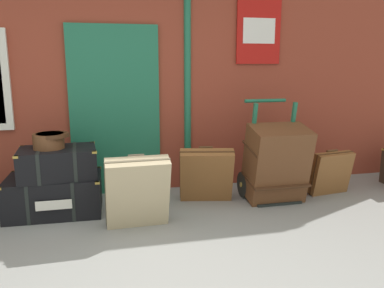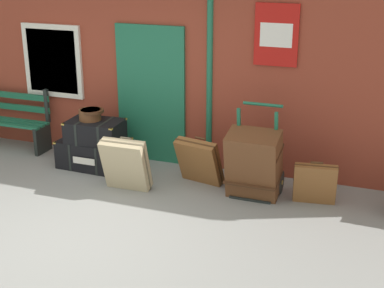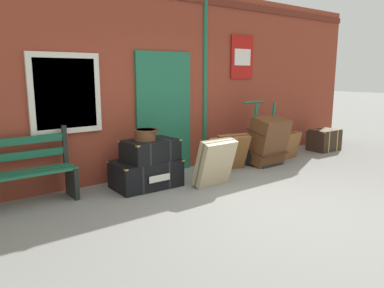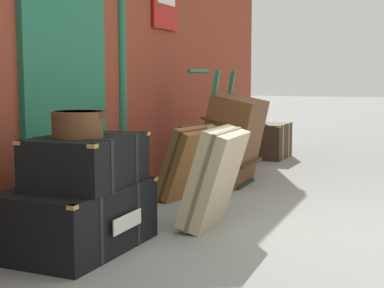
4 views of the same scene
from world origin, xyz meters
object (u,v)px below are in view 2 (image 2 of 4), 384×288
at_px(platform_bench, 5,120).
at_px(suitcase_tan, 315,184).
at_px(porters_trolley, 256,173).
at_px(suitcase_charcoal, 126,165).
at_px(steamer_trunk_middle, 95,131).
at_px(large_brown_trunk, 254,164).
at_px(steamer_trunk_base, 94,153).
at_px(suitcase_brown, 199,161).
at_px(round_hatbox, 90,114).

bearing_deg(platform_bench, suitcase_tan, -4.78).
height_order(porters_trolley, suitcase_tan, porters_trolley).
relative_size(suitcase_charcoal, suitcase_tan, 1.32).
height_order(steamer_trunk_middle, large_brown_trunk, large_brown_trunk).
distance_m(steamer_trunk_base, steamer_trunk_middle, 0.38).
relative_size(steamer_trunk_middle, suitcase_brown, 1.22).
height_order(steamer_trunk_middle, suitcase_brown, steamer_trunk_middle).
relative_size(steamer_trunk_base, porters_trolley, 0.85).
distance_m(round_hatbox, porters_trolley, 2.61).
xyz_separation_m(platform_bench, porters_trolley, (4.38, -0.35, -0.17)).
height_order(steamer_trunk_base, round_hatbox, round_hatbox).
bearing_deg(suitcase_charcoal, platform_bench, 161.28).
relative_size(steamer_trunk_middle, round_hatbox, 2.23).
xyz_separation_m(platform_bench, large_brown_trunk, (4.38, -0.52, 0.03)).
bearing_deg(porters_trolley, steamer_trunk_middle, 179.50).
distance_m(platform_bench, large_brown_trunk, 4.41).
relative_size(round_hatbox, large_brown_trunk, 0.40).
relative_size(large_brown_trunk, suitcase_brown, 1.39).
bearing_deg(porters_trolley, large_brown_trunk, -90.00).
bearing_deg(suitcase_charcoal, porters_trolley, 18.71).
bearing_deg(suitcase_tan, large_brown_trunk, -173.97).
bearing_deg(steamer_trunk_middle, porters_trolley, -0.50).
distance_m(round_hatbox, suitcase_brown, 1.80).
bearing_deg(steamer_trunk_base, platform_bench, 171.13).
bearing_deg(large_brown_trunk, platform_bench, 173.25).
bearing_deg(round_hatbox, large_brown_trunk, -4.70).
bearing_deg(suitcase_charcoal, round_hatbox, 145.08).
height_order(platform_bench, round_hatbox, platform_bench).
height_order(platform_bench, suitcase_tan, platform_bench).
height_order(steamer_trunk_base, suitcase_brown, suitcase_brown).
xyz_separation_m(steamer_trunk_base, suitcase_brown, (1.72, -0.08, 0.13)).
bearing_deg(round_hatbox, steamer_trunk_base, 66.05).
bearing_deg(suitcase_charcoal, suitcase_tan, 10.97).
bearing_deg(large_brown_trunk, suitcase_tan, 6.03).
bearing_deg(steamer_trunk_base, suitcase_tan, -2.51).
relative_size(round_hatbox, suitcase_charcoal, 0.49).
xyz_separation_m(platform_bench, steamer_trunk_middle, (1.90, -0.32, 0.14)).
relative_size(porters_trolley, suitcase_brown, 1.76).
bearing_deg(suitcase_charcoal, steamer_trunk_base, 143.85).
height_order(steamer_trunk_base, suitcase_charcoal, suitcase_charcoal).
xyz_separation_m(platform_bench, suitcase_brown, (3.57, -0.37, -0.11)).
relative_size(steamer_trunk_base, steamer_trunk_middle, 1.23).
height_order(large_brown_trunk, suitcase_charcoal, large_brown_trunk).
bearing_deg(steamer_trunk_base, suitcase_brown, -2.64).
height_order(large_brown_trunk, suitcase_tan, large_brown_trunk).
relative_size(porters_trolley, suitcase_charcoal, 1.59).
bearing_deg(steamer_trunk_middle, suitcase_tan, -1.92).
bearing_deg(platform_bench, steamer_trunk_middle, -9.66).
bearing_deg(platform_bench, suitcase_charcoal, -18.72).
height_order(round_hatbox, suitcase_tan, round_hatbox).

